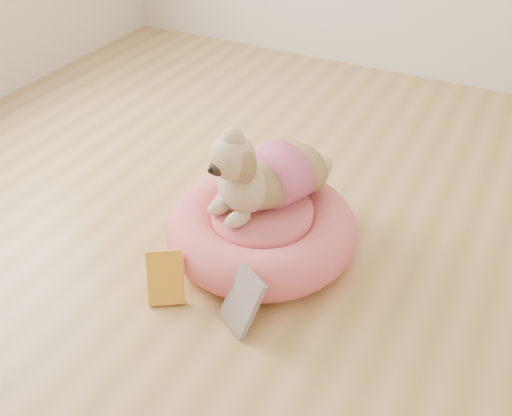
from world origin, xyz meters
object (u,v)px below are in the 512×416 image
at_px(pet_bed, 262,229).
at_px(book_yellow, 165,278).
at_px(book_white, 242,301).
at_px(dog, 264,160).

xyz_separation_m(pet_bed, book_yellow, (-0.18, -0.40, -0.00)).
height_order(pet_bed, book_white, book_white).
bearing_deg(dog, book_white, -50.10).
relative_size(dog, book_white, 2.39).
bearing_deg(book_yellow, book_white, -30.23).
distance_m(dog, book_yellow, 0.55).
distance_m(book_yellow, book_white, 0.30).
relative_size(pet_bed, dog, 1.45).
xyz_separation_m(pet_bed, dog, (-0.01, 0.04, 0.29)).
height_order(pet_bed, dog, dog).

